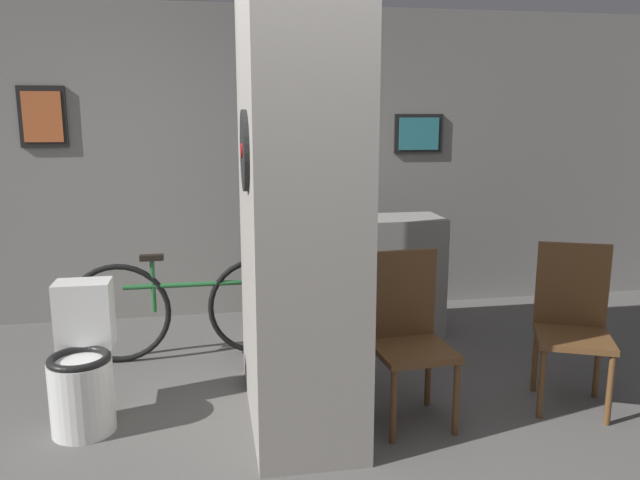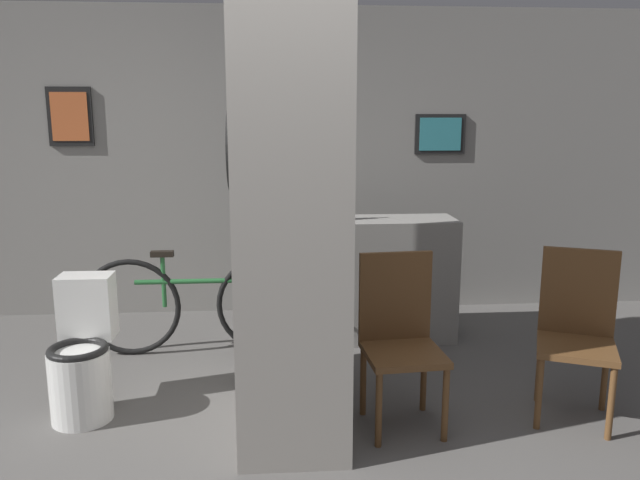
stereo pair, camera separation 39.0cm
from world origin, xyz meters
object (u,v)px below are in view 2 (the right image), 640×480
toilet (83,358)px  bottle_tall (349,207)px  bicycle (199,304)px  chair_by_doorway (577,328)px  chair_near_pillar (400,334)px

toilet → bottle_tall: 2.13m
bicycle → bottle_tall: (1.11, 0.20, 0.67)m
bottle_tall → bicycle: bearing=-169.6°
chair_by_doorway → toilet: bearing=-160.5°
chair_near_pillar → bottle_tall: bearing=91.0°
bicycle → chair_by_doorway: bearing=-25.9°
chair_near_pillar → chair_by_doorway: bearing=-3.9°
toilet → chair_by_doorway: chair_by_doorway is taller
bottle_tall → toilet: bearing=-146.5°
chair_near_pillar → chair_by_doorway: size_ratio=1.00×
toilet → bottle_tall: bearing=33.5°
toilet → chair_near_pillar: size_ratio=0.83×
chair_near_pillar → bottle_tall: size_ratio=3.74×
chair_by_doorway → bottle_tall: bearing=155.2°
toilet → chair_by_doorway: 2.85m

